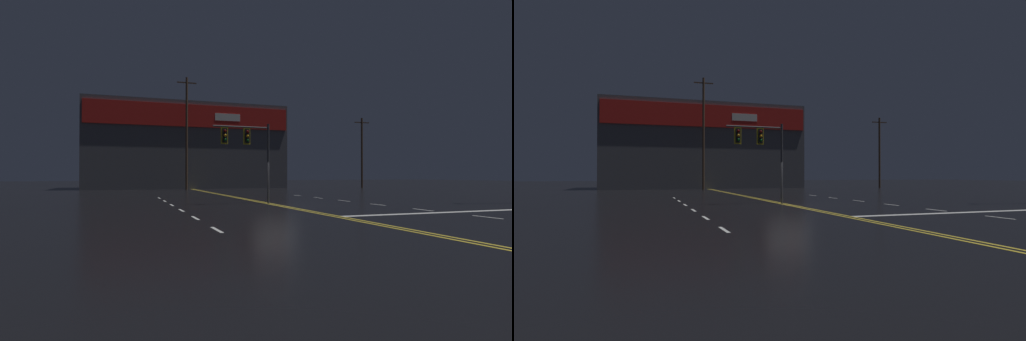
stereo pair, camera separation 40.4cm
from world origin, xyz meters
TOP-DOWN VIEW (x-y plane):
  - ground_plane at (0.00, 0.00)m, footprint 200.00×200.00m
  - road_markings at (1.17, -1.42)m, footprint 16.68×60.00m
  - traffic_signal_median at (-1.37, 1.35)m, footprint 3.49×0.36m
  - building_backdrop at (0.00, 31.71)m, footprint 24.98×10.23m
  - utility_pole_row at (-1.63, 24.20)m, footprint 45.58×0.26m

SIDE VIEW (x-z plane):
  - ground_plane at x=0.00m, z-range 0.00..0.00m
  - road_markings at x=1.17m, z-range 0.00..0.01m
  - traffic_signal_median at x=-1.37m, z-range 1.22..6.02m
  - building_backdrop at x=0.00m, z-range 0.02..10.74m
  - utility_pole_row at x=-1.63m, z-range -0.47..12.35m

